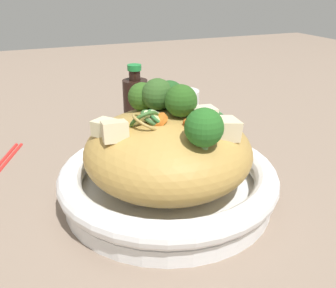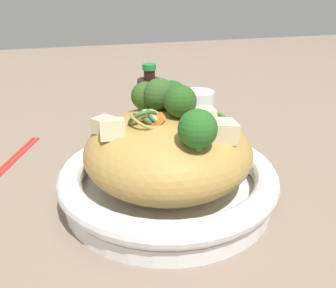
{
  "view_description": "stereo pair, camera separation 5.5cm",
  "coord_description": "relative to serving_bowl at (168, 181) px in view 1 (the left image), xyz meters",
  "views": [
    {
      "loc": [
        -0.47,
        0.19,
        0.32
      ],
      "look_at": [
        0.0,
        0.0,
        0.09
      ],
      "focal_mm": 40.39,
      "sensor_mm": 36.0,
      "label": 1
    },
    {
      "loc": [
        -0.49,
        0.14,
        0.32
      ],
      "look_at": [
        0.0,
        0.0,
        0.09
      ],
      "focal_mm": 40.39,
      "sensor_mm": 36.0,
      "label": 2
    }
  ],
  "objects": [
    {
      "name": "chicken_chunks",
      "position": [
        -0.03,
        0.01,
        0.1
      ],
      "size": [
        0.11,
        0.19,
        0.04
      ],
      "color": "beige",
      "rests_on": "serving_bowl"
    },
    {
      "name": "noodle_heap",
      "position": [
        -0.0,
        -0.0,
        0.05
      ],
      "size": [
        0.25,
        0.25,
        0.13
      ],
      "color": "#AD8742",
      "rests_on": "serving_bowl"
    },
    {
      "name": "zucchini_slices",
      "position": [
        -0.01,
        0.0,
        0.11
      ],
      "size": [
        0.06,
        0.16,
        0.04
      ],
      "color": "beige",
      "rests_on": "serving_bowl"
    },
    {
      "name": "carrot_coins",
      "position": [
        -0.01,
        -0.0,
        0.11
      ],
      "size": [
        0.11,
        0.06,
        0.02
      ],
      "color": "orange",
      "rests_on": "serving_bowl"
    },
    {
      "name": "drinking_glass",
      "position": [
        0.26,
        -0.14,
        0.01
      ],
      "size": [
        0.07,
        0.07,
        0.09
      ],
      "color": "silver",
      "rests_on": "ground_plane"
    },
    {
      "name": "serving_bowl",
      "position": [
        0.0,
        0.0,
        0.0
      ],
      "size": [
        0.33,
        0.33,
        0.06
      ],
      "color": "white",
      "rests_on": "ground_plane"
    },
    {
      "name": "soy_sauce_bottle",
      "position": [
        0.29,
        -0.04,
        0.03
      ],
      "size": [
        0.05,
        0.05,
        0.15
      ],
      "color": "black",
      "rests_on": "ground_plane"
    },
    {
      "name": "broccoli_florets",
      "position": [
        0.01,
        -0.0,
        0.12
      ],
      "size": [
        0.25,
        0.09,
        0.08
      ],
      "color": "#99B576",
      "rests_on": "serving_bowl"
    },
    {
      "name": "ground_plane",
      "position": [
        0.0,
        0.0,
        -0.03
      ],
      "size": [
        3.0,
        3.0,
        0.0
      ],
      "primitive_type": "plane",
      "color": "#806C5C"
    }
  ]
}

